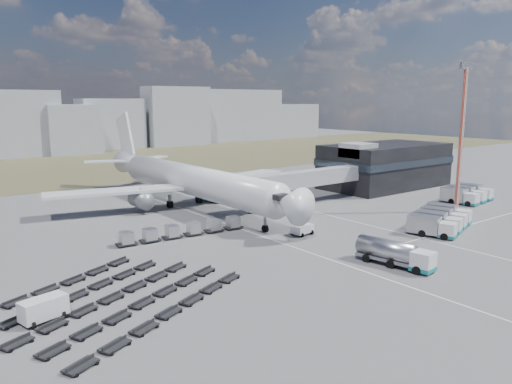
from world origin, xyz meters
TOP-DOWN VIEW (x-y plane):
  - ground at (0.00, 0.00)m, footprint 420.00×420.00m
  - grass_strip at (0.00, 110.00)m, footprint 420.00×90.00m
  - lane_markings at (9.77, 3.00)m, footprint 47.12×110.00m
  - terminal at (47.77, 23.96)m, footprint 30.40×16.40m
  - jet_bridge at (15.90, 20.42)m, footprint 30.30×3.80m
  - airliner at (0.00, 32.38)m, footprint 51.59×64.53m
  - skyline at (24.74, 150.89)m, footprint 303.25×27.27m
  - fuel_tanker at (2.53, -13.26)m, footprint 3.94×10.05m
  - pushback_tug at (3.37, 4.24)m, footprint 3.70×2.45m
  - utility_van at (-35.98, -3.30)m, footprint 4.46×2.77m
  - catering_truck at (6.36, 34.05)m, footprint 4.96×7.18m
  - service_trucks_near at (22.97, -6.59)m, footprint 14.15×10.52m
  - service_trucks_far at (46.82, 2.61)m, footprint 10.13×8.13m
  - uld_row at (-11.57, 14.12)m, footprint 20.06×3.51m
  - baggage_dollies at (-29.16, -2.68)m, footprint 27.90×24.35m
  - floodlight_mast at (36.34, -1.35)m, footprint 2.52×2.06m

SIDE VIEW (x-z plane):
  - ground at x=0.00m, z-range 0.00..0.00m
  - grass_strip at x=0.00m, z-range 0.00..0.01m
  - lane_markings at x=9.77m, z-range 0.00..0.01m
  - baggage_dollies at x=-29.16m, z-range 0.00..0.64m
  - pushback_tug at x=3.37m, z-range 0.00..1.53m
  - uld_row at x=-11.57m, z-range 0.18..1.99m
  - utility_van at x=-35.98m, z-range 0.00..2.23m
  - service_trucks_near at x=22.97m, z-range 0.12..2.92m
  - service_trucks_far at x=46.82m, z-range 0.12..2.97m
  - catering_truck at x=6.36m, z-range 0.04..3.09m
  - fuel_tanker at x=2.53m, z-range 0.00..3.16m
  - jet_bridge at x=15.90m, z-range 1.53..8.58m
  - terminal at x=47.77m, z-range -0.25..10.75m
  - airliner at x=0.00m, z-range -3.52..14.10m
  - skyline at x=24.74m, z-range -2.71..23.29m
  - floodlight_mast at x=36.34m, z-range 0.03..26.65m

